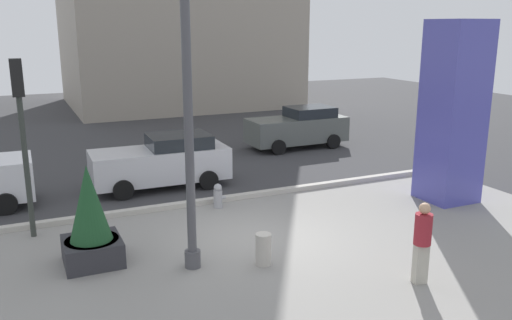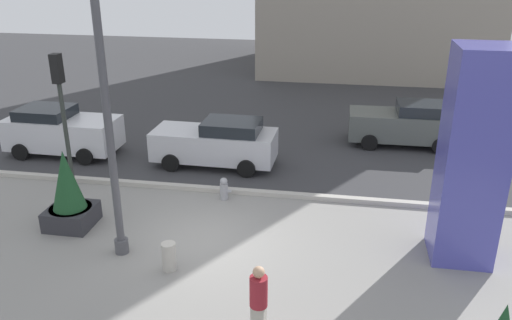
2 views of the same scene
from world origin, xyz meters
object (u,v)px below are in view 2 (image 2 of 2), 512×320
object	(u,v)px
car_curb_west	(217,143)
potted_plant_curbside	(68,194)
car_passing_lane	(61,131)
lamp_post	(109,126)
art_pillar_blue	(472,158)
concrete_bollard	(169,257)
car_far_lane	(406,124)
pedestrian_on_sidewalk	(259,301)
fire_hydrant	(224,189)
traffic_light_far_side	(62,101)

from	to	relation	value
car_curb_west	potted_plant_curbside	bearing A→B (deg)	-120.25
car_passing_lane	lamp_post	bearing A→B (deg)	-51.44
art_pillar_blue	concrete_bollard	distance (m)	7.82
art_pillar_blue	car_far_lane	bearing A→B (deg)	94.25
car_passing_lane	pedestrian_on_sidewalk	bearing A→B (deg)	-44.74
lamp_post	car_curb_west	bearing A→B (deg)	80.80
car_far_lane	car_passing_lane	xyz separation A→B (m)	(-13.24, -3.29, 0.04)
car_passing_lane	car_curb_west	distance (m)	6.20
art_pillar_blue	fire_hydrant	size ratio (longest dim) A/B	7.28
fire_hydrant	concrete_bollard	distance (m)	4.13
traffic_light_far_side	concrete_bollard	bearing A→B (deg)	-40.51
art_pillar_blue	concrete_bollard	xyz separation A→B (m)	(-7.20, -1.93, -2.36)
fire_hydrant	traffic_light_far_side	bearing A→B (deg)	-178.71
potted_plant_curbside	pedestrian_on_sidewalk	size ratio (longest dim) A/B	1.30
concrete_bollard	car_curb_west	xyz separation A→B (m)	(-0.47, 6.90, 0.50)
concrete_bollard	car_passing_lane	size ratio (longest dim) A/B	0.18
concrete_bollard	traffic_light_far_side	xyz separation A→B (m)	(-4.67, 3.99, 2.68)
lamp_post	potted_plant_curbside	bearing A→B (deg)	150.42
concrete_bollard	traffic_light_far_side	bearing A→B (deg)	139.49
concrete_bollard	car_curb_west	size ratio (longest dim) A/B	0.17
concrete_bollard	pedestrian_on_sidewalk	distance (m)	3.45
traffic_light_far_side	pedestrian_on_sidewalk	xyz separation A→B (m)	(7.29, -6.16, -2.05)
lamp_post	car_passing_lane	distance (m)	8.69
fire_hydrant	concrete_bollard	world-z (taller)	same
lamp_post	traffic_light_far_side	xyz separation A→B (m)	(-3.18, 3.44, -0.46)
art_pillar_blue	pedestrian_on_sidewalk	distance (m)	6.39
car_far_lane	car_curb_west	size ratio (longest dim) A/B	0.97
art_pillar_blue	car_passing_lane	xyz separation A→B (m)	(-13.87, 5.11, -1.80)
art_pillar_blue	concrete_bollard	bearing A→B (deg)	-164.99
lamp_post	art_pillar_blue	xyz separation A→B (m)	(8.70, 1.38, -0.78)
car_passing_lane	car_curb_west	bearing A→B (deg)	-1.28
potted_plant_curbside	car_far_lane	xyz separation A→B (m)	(10.08, 8.64, -0.12)
potted_plant_curbside	traffic_light_far_side	distance (m)	3.29
car_curb_west	lamp_post	bearing A→B (deg)	-99.20
fire_hydrant	car_far_lane	world-z (taller)	car_far_lane
art_pillar_blue	car_curb_west	bearing A→B (deg)	147.06
concrete_bollard	car_far_lane	world-z (taller)	car_far_lane
concrete_bollard	traffic_light_far_side	world-z (taller)	traffic_light_far_side
art_pillar_blue	traffic_light_far_side	bearing A→B (deg)	170.15
art_pillar_blue	traffic_light_far_side	size ratio (longest dim) A/B	1.21
potted_plant_curbside	concrete_bollard	bearing A→B (deg)	-25.72
car_passing_lane	car_curb_west	world-z (taller)	car_passing_lane
car_far_lane	car_passing_lane	world-z (taller)	car_passing_lane
concrete_bollard	car_far_lane	size ratio (longest dim) A/B	0.17
art_pillar_blue	pedestrian_on_sidewalk	size ratio (longest dim) A/B	3.06
pedestrian_on_sidewalk	potted_plant_curbside	bearing A→B (deg)	147.81
fire_hydrant	pedestrian_on_sidewalk	size ratio (longest dim) A/B	0.42
potted_plant_curbside	fire_hydrant	bearing A→B (deg)	31.48
fire_hydrant	traffic_light_far_side	size ratio (longest dim) A/B	0.17
car_far_lane	potted_plant_curbside	bearing A→B (deg)	-139.41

